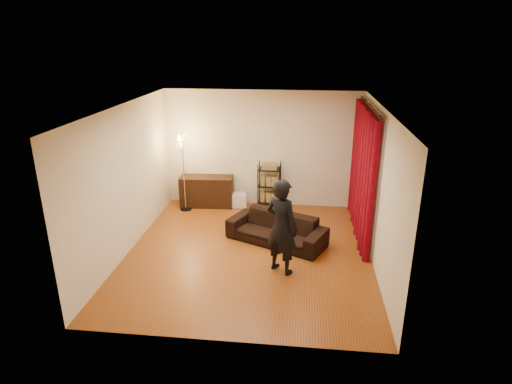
# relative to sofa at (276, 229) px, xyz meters

# --- Properties ---
(floor) EXTENTS (5.00, 5.00, 0.00)m
(floor) POSITION_rel_sofa_xyz_m (-0.48, -0.49, -0.28)
(floor) COLOR brown
(floor) RESTS_ON ground
(ceiling) EXTENTS (5.00, 5.00, 0.00)m
(ceiling) POSITION_rel_sofa_xyz_m (-0.48, -0.49, 2.42)
(ceiling) COLOR white
(ceiling) RESTS_ON ground
(wall_back) EXTENTS (5.00, 0.00, 5.00)m
(wall_back) POSITION_rel_sofa_xyz_m (-0.48, 2.01, 1.07)
(wall_back) COLOR beige
(wall_back) RESTS_ON ground
(wall_front) EXTENTS (5.00, 0.00, 5.00)m
(wall_front) POSITION_rel_sofa_xyz_m (-0.48, -2.99, 1.07)
(wall_front) COLOR beige
(wall_front) RESTS_ON ground
(wall_left) EXTENTS (0.00, 5.00, 5.00)m
(wall_left) POSITION_rel_sofa_xyz_m (-2.73, -0.49, 1.07)
(wall_left) COLOR beige
(wall_left) RESTS_ON ground
(wall_right) EXTENTS (0.00, 5.00, 5.00)m
(wall_right) POSITION_rel_sofa_xyz_m (1.77, -0.49, 1.07)
(wall_right) COLOR beige
(wall_right) RESTS_ON ground
(curtain_rod) EXTENTS (0.04, 2.65, 0.04)m
(curtain_rod) POSITION_rel_sofa_xyz_m (1.67, 0.64, 2.30)
(curtain_rod) COLOR black
(curtain_rod) RESTS_ON wall_right
(curtain) EXTENTS (0.22, 2.65, 2.55)m
(curtain) POSITION_rel_sofa_xyz_m (1.65, 0.64, 0.99)
(curtain) COLOR #69050F
(curtain) RESTS_ON ground
(sofa) EXTENTS (2.06, 1.49, 0.56)m
(sofa) POSITION_rel_sofa_xyz_m (0.00, 0.00, 0.00)
(sofa) COLOR black
(sofa) RESTS_ON ground
(person) EXTENTS (0.73, 0.67, 1.67)m
(person) POSITION_rel_sofa_xyz_m (0.15, -1.08, 0.55)
(person) COLOR black
(person) RESTS_ON ground
(media_cabinet) EXTENTS (1.26, 0.53, 0.72)m
(media_cabinet) POSITION_rel_sofa_xyz_m (-1.77, 1.74, 0.08)
(media_cabinet) COLOR black
(media_cabinet) RESTS_ON ground
(storage_boxes) EXTENTS (0.42, 0.35, 0.32)m
(storage_boxes) POSITION_rel_sofa_xyz_m (-1.03, 1.76, -0.12)
(storage_boxes) COLOR silver
(storage_boxes) RESTS_ON ground
(wire_shelf) EXTENTS (0.56, 0.44, 1.09)m
(wire_shelf) POSITION_rel_sofa_xyz_m (-0.29, 1.79, 0.26)
(wire_shelf) COLOR black
(wire_shelf) RESTS_ON ground
(floor_lamp) EXTENTS (0.36, 0.36, 1.79)m
(floor_lamp) POSITION_rel_sofa_xyz_m (-2.21, 1.43, 0.61)
(floor_lamp) COLOR silver
(floor_lamp) RESTS_ON ground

